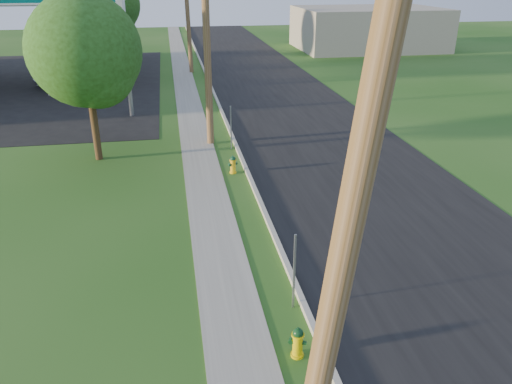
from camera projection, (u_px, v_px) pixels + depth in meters
road at (370, 196)px, 17.95m from camera, size 8.00×120.00×0.02m
curb at (260, 203)px, 17.29m from camera, size 0.15×120.00×0.15m
sidewalk at (210, 208)px, 17.05m from camera, size 1.50×120.00×0.03m
utility_pole_near at (345, 244)px, 5.30m from camera, size 1.40×0.32×9.48m
utility_pole_mid at (207, 34)px, 21.43m from camera, size 1.40×0.32×9.80m
utility_pole_far at (187, 8)px, 37.68m from camera, size 1.40×0.32×9.50m
sign_post_near at (294, 272)px, 11.66m from camera, size 0.05×0.04×2.00m
sign_post_mid at (231, 128)px, 22.28m from camera, size 0.05×0.04×2.00m
sign_post_far at (208, 76)px, 33.25m from camera, size 0.05×0.04×2.00m
fuel_pump_ne at (61, 80)px, 33.46m from camera, size 1.20×3.20×1.90m
fuel_pump_se at (71, 69)px, 37.06m from camera, size 1.20×3.20×1.90m
price_pylon at (121, 13)px, 25.57m from camera, size 0.34×2.04×6.85m
distant_building at (368, 28)px, 50.72m from camera, size 14.00×10.00×4.00m
tree_verge at (88, 55)px, 19.67m from camera, size 4.48×4.48×6.79m
tree_lot at (114, 7)px, 42.50m from camera, size 4.69×4.69×7.11m
hydrant_near at (298, 342)px, 10.40m from camera, size 0.38×0.34×0.74m
hydrant_mid at (233, 165)px, 19.88m from camera, size 0.38×0.34×0.74m
hydrant_far at (209, 94)px, 31.02m from camera, size 0.40×0.35×0.77m
car_silver at (66, 74)px, 35.27m from camera, size 4.62×3.32×1.46m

